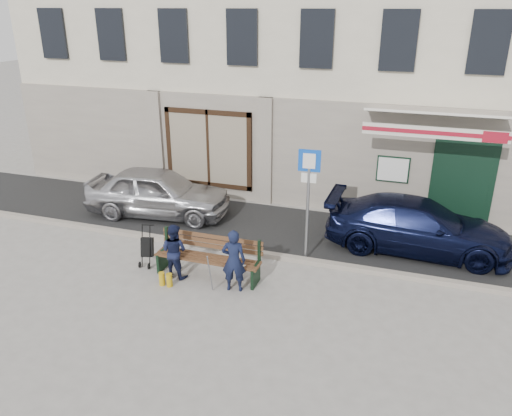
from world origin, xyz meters
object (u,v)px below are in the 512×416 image
at_px(car_silver, 158,192).
at_px(stroller, 147,248).
at_px(parking_sign, 308,188).
at_px(bench, 206,257).
at_px(woman, 174,251).
at_px(car_navy, 418,226).
at_px(man, 234,261).

relative_size(car_silver, stroller, 4.22).
distance_m(parking_sign, bench, 2.77).
xyz_separation_m(parking_sign, woman, (-2.58, -1.68, -1.19)).
bearing_deg(bench, car_navy, 32.67).
bearing_deg(parking_sign, man, -125.70).
distance_m(car_silver, parking_sign, 4.96).
distance_m(car_navy, bench, 5.23).
distance_m(bench, woman, 0.71).
xyz_separation_m(car_silver, stroller, (1.21, -2.76, -0.27)).
relative_size(parking_sign, bench, 1.13).
relative_size(car_silver, woman, 3.26).
bearing_deg(woman, car_silver, -46.56).
height_order(car_navy, stroller, car_navy).
distance_m(woman, stroller, 0.91).
distance_m(car_navy, woman, 5.89).
height_order(car_navy, woman, car_navy).
bearing_deg(stroller, man, -24.83).
relative_size(parking_sign, stroller, 2.79).
distance_m(man, stroller, 2.35).
bearing_deg(stroller, car_navy, 10.24).
bearing_deg(stroller, car_silver, 98.71).
relative_size(woman, stroller, 1.29).
distance_m(car_silver, bench, 3.91).
bearing_deg(car_silver, parking_sign, -112.48).
xyz_separation_m(car_navy, woman, (-5.05, -3.04, -0.02)).
height_order(car_silver, bench, car_silver).
xyz_separation_m(parking_sign, man, (-1.13, -1.82, -1.12)).
height_order(man, stroller, man).
distance_m(car_navy, parking_sign, 3.05).
bearing_deg(car_silver, bench, -142.30).
xyz_separation_m(man, stroller, (-2.30, 0.40, -0.27)).
bearing_deg(man, car_navy, -150.48).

